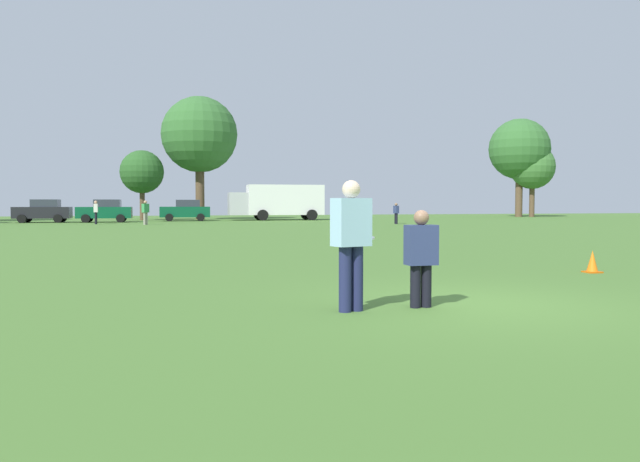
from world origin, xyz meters
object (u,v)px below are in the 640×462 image
at_px(frisbee, 365,238).
at_px(box_truck, 278,201).
at_px(player_thrower, 351,238).
at_px(bystander_sideline_watcher, 396,212).
at_px(parked_car_center, 105,211).
at_px(player_defender, 421,254).
at_px(traffic_cone, 592,262).
at_px(parked_car_mid_right, 186,210).
at_px(bystander_far_jogger, 96,211).
at_px(parked_car_mid_left, 43,211).
at_px(bystander_field_marshal, 145,211).

relative_size(frisbee, box_truck, 0.03).
xyz_separation_m(player_thrower, frisbee, (0.24, 0.09, -0.02)).
bearing_deg(bystander_sideline_watcher, parked_car_center, 152.95).
relative_size(player_defender, traffic_cone, 2.92).
xyz_separation_m(frisbee, bystander_sideline_watcher, (15.25, 34.01, -0.14)).
xyz_separation_m(player_thrower, parked_car_mid_right, (1.32, 46.67, -0.10)).
relative_size(player_thrower, bystander_far_jogger, 1.06).
bearing_deg(bystander_far_jogger, player_thrower, -82.05).
height_order(player_defender, parked_car_mid_left, parked_car_mid_left).
bearing_deg(parked_car_mid_left, bystander_far_jogger, -51.40).
relative_size(parked_car_center, parked_car_mid_right, 1.00).
bearing_deg(traffic_cone, bystander_field_marshal, 104.27).
height_order(parked_car_center, parked_car_mid_right, same).
bearing_deg(player_defender, box_truck, 79.75).
bearing_deg(bystander_far_jogger, parked_car_center, 84.61).
bearing_deg(traffic_cone, parked_car_center, 105.81).
xyz_separation_m(frisbee, bystander_field_marshal, (-2.38, 37.46, -0.04)).
xyz_separation_m(box_truck, bystander_sideline_watcher, (5.89, -13.06, -0.88)).
height_order(bystander_sideline_watcher, bystander_far_jogger, bystander_far_jogger).
height_order(player_thrower, traffic_cone, player_thrower).
distance_m(player_defender, bystander_field_marshal, 37.66).
bearing_deg(parked_car_center, box_truck, 9.74).
height_order(parked_car_center, bystander_field_marshal, parked_car_center).
xyz_separation_m(box_truck, bystander_far_jogger, (-15.18, -7.19, -0.79)).
xyz_separation_m(player_thrower, box_truck, (9.59, 47.16, 0.73)).
relative_size(box_truck, bystander_sideline_watcher, 5.60).
distance_m(frisbee, bystander_field_marshal, 37.54).
bearing_deg(player_thrower, traffic_cone, 25.10).
relative_size(parked_car_mid_right, bystander_far_jogger, 2.52).
relative_size(traffic_cone, parked_car_mid_left, 0.11).
bearing_deg(traffic_cone, player_thrower, -154.90).
bearing_deg(bystander_sideline_watcher, frisbee, -114.14).
bearing_deg(traffic_cone, parked_car_mid_left, 111.27).
distance_m(bystander_sideline_watcher, bystander_far_jogger, 21.87).
distance_m(bystander_sideline_watcher, bystander_field_marshal, 17.96).
distance_m(player_defender, frisbee, 0.87).
bearing_deg(parked_car_mid_right, parked_car_mid_left, -172.70).
height_order(player_defender, box_truck, box_truck).
bearing_deg(bystander_sideline_watcher, player_defender, -112.93).
height_order(player_thrower, parked_car_center, parked_car_center).
distance_m(traffic_cone, bystander_far_jogger, 38.85).
height_order(player_thrower, box_truck, box_truck).
bearing_deg(frisbee, parked_car_center, 96.89).
bearing_deg(traffic_cone, frisbee, -154.71).
bearing_deg(bystander_sideline_watcher, box_truck, 114.28).
xyz_separation_m(traffic_cone, parked_car_center, (-11.76, 41.53, 0.69)).
height_order(frisbee, parked_car_center, parked_car_center).
xyz_separation_m(player_defender, traffic_cone, (5.55, 3.07, -0.55)).
xyz_separation_m(player_thrower, bystander_field_marshal, (-2.14, 37.55, -0.05)).
bearing_deg(parked_car_mid_left, bystander_sideline_watcher, -23.80).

